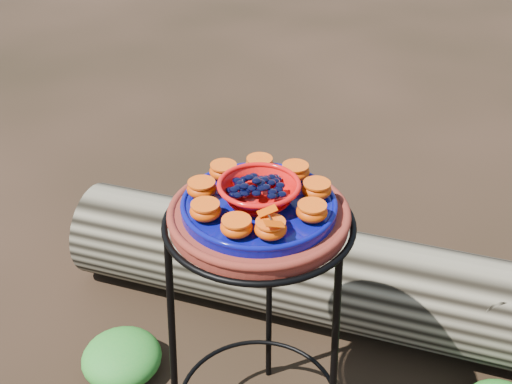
# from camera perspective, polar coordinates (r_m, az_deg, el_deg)

# --- Properties ---
(plant_stand) EXTENTS (0.44, 0.44, 0.70)m
(plant_stand) POSITION_cam_1_polar(r_m,az_deg,el_deg) (1.56, 0.22, -13.28)
(plant_stand) COLOR black
(plant_stand) RESTS_ON ground
(terracotta_saucer) EXTENTS (0.37, 0.37, 0.03)m
(terracotta_saucer) POSITION_cam_1_polar(r_m,az_deg,el_deg) (1.32, 0.26, -2.18)
(terracotta_saucer) COLOR #4F2314
(terracotta_saucer) RESTS_ON plant_stand
(cobalt_plate) EXTENTS (0.32, 0.32, 0.02)m
(cobalt_plate) POSITION_cam_1_polar(r_m,az_deg,el_deg) (1.31, 0.26, -1.26)
(cobalt_plate) COLOR #061050
(cobalt_plate) RESTS_ON terracotta_saucer
(red_bowl) EXTENTS (0.16, 0.16, 0.04)m
(red_bowl) POSITION_cam_1_polar(r_m,az_deg,el_deg) (1.29, 0.26, -0.05)
(red_bowl) COLOR red
(red_bowl) RESTS_ON cobalt_plate
(glass_gems) EXTENTS (0.12, 0.12, 0.02)m
(glass_gems) POSITION_cam_1_polar(r_m,az_deg,el_deg) (1.27, 0.27, 1.19)
(glass_gems) COLOR black
(glass_gems) RESTS_ON red_bowl
(orange_half_0) EXTENTS (0.06, 0.06, 0.03)m
(orange_half_0) POSITION_cam_1_polar(r_m,az_deg,el_deg) (1.20, 1.29, -3.29)
(orange_half_0) COLOR #C93D00
(orange_half_0) RESTS_ON cobalt_plate
(orange_half_1) EXTENTS (0.06, 0.06, 0.03)m
(orange_half_1) POSITION_cam_1_polar(r_m,az_deg,el_deg) (1.25, 4.99, -1.76)
(orange_half_1) COLOR #C93D00
(orange_half_1) RESTS_ON cobalt_plate
(orange_half_2) EXTENTS (0.06, 0.06, 0.03)m
(orange_half_2) POSITION_cam_1_polar(r_m,az_deg,el_deg) (1.31, 5.40, 0.21)
(orange_half_2) COLOR #C93D00
(orange_half_2) RESTS_ON cobalt_plate
(orange_half_3) EXTENTS (0.06, 0.06, 0.03)m
(orange_half_3) POSITION_cam_1_polar(r_m,az_deg,el_deg) (1.37, 3.51, 1.80)
(orange_half_3) COLOR #C93D00
(orange_half_3) RESTS_ON cobalt_plate
(orange_half_4) EXTENTS (0.06, 0.06, 0.03)m
(orange_half_4) POSITION_cam_1_polar(r_m,az_deg,el_deg) (1.39, 0.32, 2.41)
(orange_half_4) COLOR #C93D00
(orange_half_4) RESTS_ON cobalt_plate
(orange_half_5) EXTENTS (0.06, 0.06, 0.03)m
(orange_half_5) POSITION_cam_1_polar(r_m,az_deg,el_deg) (1.37, -2.90, 1.85)
(orange_half_5) COLOR #C93D00
(orange_half_5) RESTS_ON cobalt_plate
(orange_half_6) EXTENTS (0.06, 0.06, 0.03)m
(orange_half_6) POSITION_cam_1_polar(r_m,az_deg,el_deg) (1.32, -4.85, 0.29)
(orange_half_6) COLOR #C93D00
(orange_half_6) RESTS_ON cobalt_plate
(orange_half_7) EXTENTS (0.06, 0.06, 0.03)m
(orange_half_7) POSITION_cam_1_polar(r_m,az_deg,el_deg) (1.25, -4.51, -1.69)
(orange_half_7) COLOR #C93D00
(orange_half_7) RESTS_ON cobalt_plate
(orange_half_8) EXTENTS (0.06, 0.06, 0.03)m
(orange_half_8) POSITION_cam_1_polar(r_m,az_deg,el_deg) (1.20, -1.74, -3.12)
(orange_half_8) COLOR #C93D00
(orange_half_8) RESTS_ON cobalt_plate
(butterfly) EXTENTS (0.09, 0.08, 0.01)m
(butterfly) POSITION_cam_1_polar(r_m,az_deg,el_deg) (1.18, 1.31, -2.35)
(butterfly) COLOR #C23800
(butterfly) RESTS_ON orange_half_0
(driftwood_log) EXTENTS (1.73, 0.74, 0.31)m
(driftwood_log) POSITION_cam_1_polar(r_m,az_deg,el_deg) (2.05, 6.44, -7.47)
(driftwood_log) COLOR black
(driftwood_log) RESTS_ON ground
(foliage_left) EXTENTS (0.23, 0.23, 0.12)m
(foliage_left) POSITION_cam_1_polar(r_m,az_deg,el_deg) (1.97, -11.86, -14.13)
(foliage_left) COLOR #1E6F20
(foliage_left) RESTS_ON ground
(foliage_back) EXTENTS (0.29, 0.29, 0.14)m
(foliage_back) POSITION_cam_1_polar(r_m,az_deg,el_deg) (2.26, -4.10, -5.64)
(foliage_back) COLOR #1E6F20
(foliage_back) RESTS_ON ground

